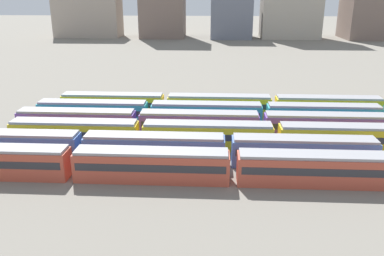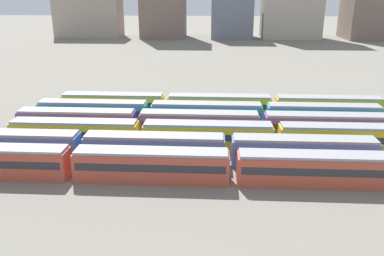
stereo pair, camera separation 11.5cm
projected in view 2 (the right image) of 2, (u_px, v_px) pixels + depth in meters
The scene contains 9 objects.
ground_plane at pixel (117, 139), 60.06m from camera, with size 600.00×600.00×0.00m, color slate.
train_track_0 at pixel (152, 165), 46.77m from camera, with size 55.80×3.06×3.75m.
train_track_1 at pixel (154, 148), 51.70m from camera, with size 55.80×3.06×3.75m.
train_track_2 at pixel (276, 137), 55.73m from camera, with size 74.70×3.06×3.75m.
train_track_3 at pixel (199, 123), 61.23m from camera, with size 55.80×3.06×3.75m.
train_track_4 at pixel (264, 115), 65.57m from camera, with size 74.70×3.06×3.75m.
train_track_5 at pixel (384, 108), 69.33m from camera, with size 112.50×3.06×3.75m.
distant_building_0 at pixel (88, 11), 187.22m from camera, with size 29.93×14.24×23.56m, color #A89989.
distant_building_2 at pixel (232, 9), 183.22m from camera, with size 18.48×19.80×25.81m, color slate.
Camera 2 is at (14.38, -42.48, 21.18)m, focal length 37.67 mm.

